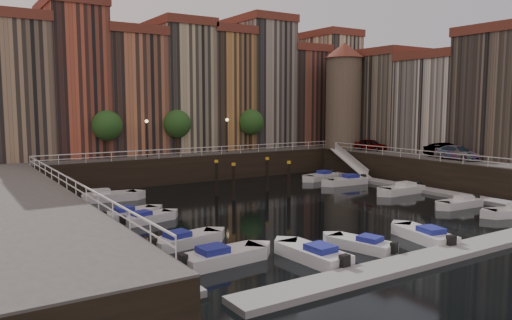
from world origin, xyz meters
TOP-DOWN VIEW (x-y plane):
  - ground at (0.00, 0.00)m, footprint 200.00×200.00m
  - quay_far at (0.00, 26.00)m, footprint 80.00×20.00m
  - quay_right at (28.00, -2.00)m, footprint 20.00×36.00m
  - dock_left at (-16.20, -1.00)m, footprint 2.00×28.00m
  - dock_right at (16.20, -1.00)m, footprint 2.00×28.00m
  - dock_near at (0.00, -17.00)m, footprint 30.00×2.00m
  - mountains at (1.72, 110.00)m, footprint 145.00×100.00m
  - far_terrace at (3.31, 23.50)m, footprint 48.70×10.30m
  - right_terrace at (26.50, 3.80)m, footprint 9.30×24.30m
  - corner_tower at (20.00, 14.50)m, footprint 5.20×5.20m
  - promenade_trees at (-1.33, 18.20)m, footprint 21.20×3.20m
  - street_lamps at (-1.00, 17.20)m, footprint 10.36×0.36m
  - railings at (0.00, 4.88)m, footprint 36.08×34.04m
  - gangway at (17.10, 10.00)m, footprint 2.78×8.32m
  - mooring_pilings at (0.12, 5.52)m, footprint 5.88×4.82m
  - boat_left_0 at (-12.35, -11.09)m, footprint 5.18×2.18m
  - boat_left_1 at (-12.60, -6.76)m, footprint 4.86×2.42m
  - boat_left_2 at (-12.34, 0.57)m, footprint 4.37×2.40m
  - boat_left_3 at (-13.04, 2.53)m, footprint 4.73×2.59m
  - boat_left_4 at (-12.39, 10.59)m, footprint 5.33×2.56m
  - boat_right_1 at (12.44, -8.68)m, footprint 4.53×1.87m
  - boat_right_2 at (13.39, -1.47)m, footprint 5.20×1.90m
  - boat_right_3 at (12.72, 5.76)m, footprint 5.18×2.19m
  - boat_right_4 at (12.61, 9.98)m, footprint 4.95×2.50m
  - boat_near_0 at (-7.71, -13.53)m, footprint 2.08×5.11m
  - boat_near_1 at (-3.75, -13.38)m, footprint 2.60×4.48m
  - boat_near_2 at (1.03, -14.15)m, footprint 2.61×5.01m
  - car_a at (20.39, 9.79)m, footprint 2.53×4.39m
  - car_b at (21.18, -0.55)m, footprint 1.93×4.74m
  - car_c at (20.29, -2.63)m, footprint 2.19×5.05m

SIDE VIEW (x-z plane):
  - ground at x=0.00m, z-range 0.00..0.00m
  - dock_left at x=-16.20m, z-range 0.00..0.35m
  - dock_right at x=16.20m, z-range 0.00..0.35m
  - dock_near at x=0.00m, z-range 0.00..0.35m
  - boat_left_2 at x=-12.34m, z-range -0.16..0.82m
  - boat_near_1 at x=-3.75m, z-range -0.16..0.84m
  - boat_right_1 at x=12.44m, z-range -0.17..0.86m
  - boat_left_3 at x=-13.04m, z-range -0.17..0.89m
  - boat_left_1 at x=-12.60m, z-range -0.18..0.91m
  - boat_right_4 at x=12.61m, z-range -0.18..0.93m
  - boat_near_2 at x=1.03m, z-range -0.18..0.94m
  - boat_near_0 at x=-7.71m, z-range -0.19..0.97m
  - boat_right_3 at x=12.72m, z-range -0.19..0.98m
  - boat_left_0 at x=-12.35m, z-range -0.19..0.98m
  - boat_right_2 at x=13.39m, z-range -0.19..1.00m
  - boat_left_4 at x=-12.39m, z-range -0.20..1.00m
  - quay_far at x=0.00m, z-range 0.00..3.00m
  - quay_right at x=28.00m, z-range 0.00..3.00m
  - mooring_pilings at x=0.12m, z-range -0.24..3.54m
  - gangway at x=17.10m, z-range 0.05..3.78m
  - car_a at x=20.39m, z-range 3.00..4.41m
  - car_c at x=20.29m, z-range 3.00..4.45m
  - car_b at x=21.18m, z-range 3.00..4.53m
  - railings at x=0.00m, z-range 3.53..4.05m
  - street_lamps at x=-1.00m, z-range 3.81..7.99m
  - promenade_trees at x=-1.33m, z-range 3.98..9.18m
  - mountains at x=1.72m, z-range -1.08..16.92m
  - right_terrace at x=26.50m, z-range 2.56..16.56m
  - corner_tower at x=20.00m, z-range 3.29..17.09m
  - far_terrace at x=3.31m, z-range 2.20..19.70m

